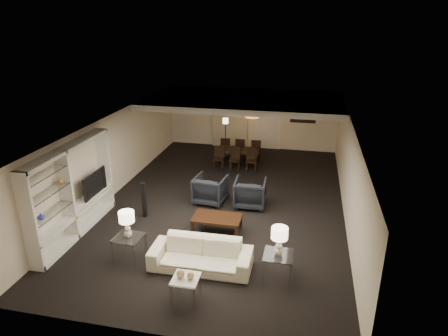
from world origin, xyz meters
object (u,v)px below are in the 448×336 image
pendant_light (252,114)px  floor_speaker (144,200)px  sofa (201,255)px  chair_nr (251,161)px  chair_fr (256,149)px  chair_nl (219,158)px  marble_table (186,289)px  side_table_left (129,248)px  dining_table (238,157)px  table_lamp_right (279,241)px  vase_amber (60,181)px  chair_nm (235,159)px  chair_fl (226,147)px  floor_lamp (225,137)px  chair_fm (241,148)px  side_table_right (278,266)px  vase_blue (41,216)px  armchair_right (250,193)px  television (91,183)px  coffee_table (217,225)px  armchair_left (210,189)px

pendant_light → floor_speaker: 5.55m
sofa → chair_nr: size_ratio=2.69×
chair_fr → chair_nl: bearing=42.6°
marble_table → floor_speaker: bearing=124.8°
side_table_left → marble_table: (1.70, -1.10, -0.03)m
marble_table → dining_table: (-0.38, 7.80, 0.02)m
chair_fr → sofa: bearing=83.6°
table_lamp_right → vase_amber: vase_amber is taller
chair_nl → chair_nm: same height
chair_nm → chair_fl: 1.43m
table_lamp_right → chair_fr: table_lamp_right is taller
marble_table → vase_amber: (-3.51, 1.50, 1.38)m
side_table_left → table_lamp_right: (3.40, 0.00, 0.61)m
chair_fr → floor_lamp: bearing=-14.0°
chair_nl → chair_fm: (0.60, 1.30, 0.00)m
dining_table → sofa: bearing=-87.7°
pendant_light → side_table_right: (1.60, -6.89, -1.63)m
sofa → vase_blue: bearing=-173.1°
sofa → side_table_right: bearing=-0.7°
pendant_light → armchair_right: pendant_light is taller
television → vase_blue: television is taller
coffee_table → floor_lamp: (-1.04, 5.96, 0.55)m
vase_amber → side_table_right: bearing=-4.4°
table_lamp_right → television: (-5.18, 1.62, 0.17)m
armchair_left → chair_fr: 4.14m
side_table_right → chair_nr: size_ratio=0.74×
pendant_light → vase_amber: size_ratio=3.36×
coffee_table → floor_lamp: floor_lamp is taller
side_table_left → floor_speaker: bearing=103.3°
coffee_table → armchair_right: (0.60, 1.70, 0.20)m
marble_table → television: size_ratio=0.47×
armchair_right → chair_nl: bearing=-62.2°
table_lamp_right → chair_fl: bearing=110.0°
chair_nl → chair_fr: same height
chair_fr → vase_blue: bearing=59.8°
side_table_right → vase_amber: vase_amber is taller
sofa → chair_nm: size_ratio=2.69×
marble_table → vase_blue: (-3.51, 0.63, 0.88)m
sofa → chair_nl: 6.13m
chair_fl → chair_fm: 0.60m
table_lamp_right → vase_blue: (-5.21, -0.47, 0.24)m
chair_fl → floor_speaker: bearing=73.5°
armchair_left → chair_nm: same height
vase_amber → chair_fr: 7.99m
armchair_left → chair_fm: size_ratio=1.10×
marble_table → vase_blue: size_ratio=3.23×
chair_nl → vase_amber: bearing=-117.0°
vase_blue → chair_fr: bearing=64.5°
side_table_right → chair_nl: bearing=113.9°
marble_table → floor_speaker: size_ratio=0.51×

